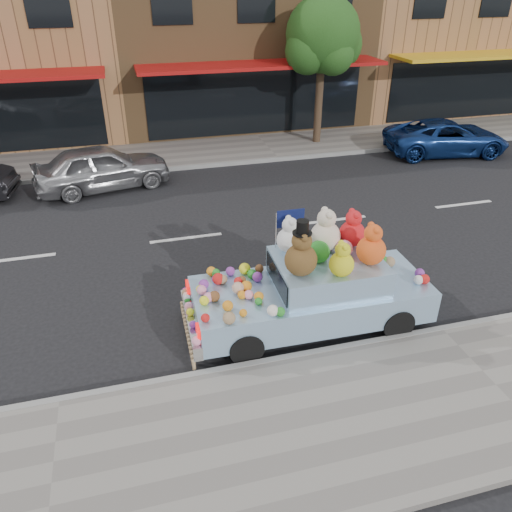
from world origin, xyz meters
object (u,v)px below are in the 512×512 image
object	(u,v)px
car_silver	(102,167)
car_blue	(446,137)
street_tree	(323,41)
art_car	(313,286)

from	to	relation	value
car_silver	car_blue	xyz separation A→B (m)	(12.03, 0.24, -0.07)
street_tree	car_silver	size ratio (longest dim) A/B	1.31
car_blue	art_car	size ratio (longest dim) A/B	0.97
street_tree	car_blue	world-z (taller)	street_tree
street_tree	art_car	xyz separation A→B (m)	(-4.23, -10.60, -2.88)
street_tree	car_silver	xyz separation A→B (m)	(-7.96, -2.59, -3.01)
car_silver	car_blue	world-z (taller)	car_silver
street_tree	car_blue	distance (m)	5.62
car_silver	art_car	world-z (taller)	art_car
car_blue	street_tree	bearing A→B (deg)	68.23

